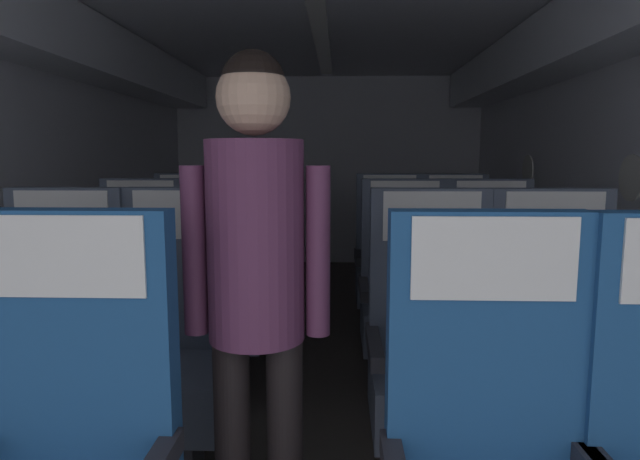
{
  "coord_description": "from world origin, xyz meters",
  "views": [
    {
      "loc": [
        0.15,
        0.28,
        1.27
      ],
      "look_at": [
        0.03,
        3.55,
        0.83
      ],
      "focal_mm": 30.68,
      "sensor_mm": 36.0,
      "label": 1
    }
  ],
  "objects_px": {
    "seat_b_right_window": "(432,357)",
    "seat_d_right_window": "(389,265)",
    "seat_c_left_window": "(139,295)",
    "seat_d_left_window": "(185,263)",
    "seat_c_left_aisle": "(224,295)",
    "seat_d_right_aisle": "(455,265)",
    "seat_c_right_window": "(404,297)",
    "flight_attendant": "(256,265)",
    "seat_d_left_aisle": "(250,264)",
    "seat_b_right_aisle": "(555,358)",
    "seat_b_left_aisle": "(179,352)",
    "seat_c_right_aisle": "(491,298)",
    "seat_b_left_window": "(59,353)"
  },
  "relations": [
    {
      "from": "seat_c_right_window",
      "to": "flight_attendant",
      "type": "bearing_deg",
      "value": -112.38
    },
    {
      "from": "seat_b_right_aisle",
      "to": "seat_d_left_aisle",
      "type": "bearing_deg",
      "value": 129.37
    },
    {
      "from": "seat_c_right_window",
      "to": "seat_d_right_aisle",
      "type": "distance_m",
      "value": 1.05
    },
    {
      "from": "seat_d_left_window",
      "to": "seat_c_right_aisle",
      "type": "bearing_deg",
      "value": -24.81
    },
    {
      "from": "seat_d_right_aisle",
      "to": "seat_d_right_window",
      "type": "height_order",
      "value": "same"
    },
    {
      "from": "seat_b_left_window",
      "to": "seat_d_left_window",
      "type": "distance_m",
      "value": 1.88
    },
    {
      "from": "seat_c_left_window",
      "to": "seat_d_right_aisle",
      "type": "relative_size",
      "value": 1.0
    },
    {
      "from": "seat_c_left_window",
      "to": "seat_c_left_aisle",
      "type": "xyz_separation_m",
      "value": [
        0.49,
        0.01,
        0.0
      ]
    },
    {
      "from": "seat_c_right_window",
      "to": "seat_d_left_window",
      "type": "xyz_separation_m",
      "value": [
        -1.52,
        0.94,
        0.0
      ]
    },
    {
      "from": "seat_d_right_window",
      "to": "seat_c_left_aisle",
      "type": "bearing_deg",
      "value": -137.99
    },
    {
      "from": "seat_d_left_aisle",
      "to": "seat_d_right_aisle",
      "type": "bearing_deg",
      "value": -0.1
    },
    {
      "from": "seat_d_right_window",
      "to": "flight_attendant",
      "type": "bearing_deg",
      "value": -104.11
    },
    {
      "from": "seat_b_left_window",
      "to": "seat_c_right_window",
      "type": "distance_m",
      "value": 1.77
    },
    {
      "from": "seat_b_left_window",
      "to": "seat_d_left_aisle",
      "type": "height_order",
      "value": "same"
    },
    {
      "from": "seat_b_left_aisle",
      "to": "seat_d_left_aisle",
      "type": "bearing_deg",
      "value": 90.47
    },
    {
      "from": "seat_d_right_window",
      "to": "seat_b_left_aisle",
      "type": "bearing_deg",
      "value": -118.96
    },
    {
      "from": "seat_b_right_window",
      "to": "seat_d_right_window",
      "type": "distance_m",
      "value": 1.87
    },
    {
      "from": "seat_b_left_aisle",
      "to": "seat_d_right_window",
      "type": "bearing_deg",
      "value": 61.04
    },
    {
      "from": "seat_d_right_aisle",
      "to": "seat_c_left_window",
      "type": "bearing_deg",
      "value": -154.88
    },
    {
      "from": "seat_b_left_window",
      "to": "seat_b_left_aisle",
      "type": "xyz_separation_m",
      "value": [
        0.48,
        0.02,
        0.0
      ]
    },
    {
      "from": "seat_d_right_aisle",
      "to": "seat_d_right_window",
      "type": "relative_size",
      "value": 1.0
    },
    {
      "from": "seat_c_right_window",
      "to": "seat_d_right_window",
      "type": "relative_size",
      "value": 1.0
    },
    {
      "from": "seat_c_left_aisle",
      "to": "seat_d_left_window",
      "type": "height_order",
      "value": "same"
    },
    {
      "from": "seat_b_right_window",
      "to": "seat_c_left_aisle",
      "type": "bearing_deg",
      "value": 137.61
    },
    {
      "from": "seat_b_right_window",
      "to": "seat_d_left_aisle",
      "type": "xyz_separation_m",
      "value": [
        -1.04,
        1.87,
        0.0
      ]
    },
    {
      "from": "seat_b_left_aisle",
      "to": "seat_c_left_window",
      "type": "bearing_deg",
      "value": 118.73
    },
    {
      "from": "seat_b_left_window",
      "to": "seat_c_right_aisle",
      "type": "xyz_separation_m",
      "value": [
        2.0,
        0.95,
        0.0
      ]
    },
    {
      "from": "seat_b_right_aisle",
      "to": "seat_c_right_aisle",
      "type": "height_order",
      "value": "same"
    },
    {
      "from": "seat_b_left_aisle",
      "to": "seat_b_right_aisle",
      "type": "xyz_separation_m",
      "value": [
        1.51,
        -0.01,
        0.0
      ]
    },
    {
      "from": "seat_c_left_window",
      "to": "seat_d_right_aisle",
      "type": "height_order",
      "value": "same"
    },
    {
      "from": "seat_c_left_aisle",
      "to": "flight_attendant",
      "type": "distance_m",
      "value": 1.62
    },
    {
      "from": "seat_b_left_window",
      "to": "seat_d_right_aisle",
      "type": "xyz_separation_m",
      "value": [
        1.99,
        1.87,
        0.0
      ]
    },
    {
      "from": "seat_d_left_aisle",
      "to": "seat_b_left_window",
      "type": "bearing_deg",
      "value": -104.06
    },
    {
      "from": "seat_b_right_window",
      "to": "seat_d_right_aisle",
      "type": "bearing_deg",
      "value": 75.55
    },
    {
      "from": "seat_c_right_aisle",
      "to": "seat_d_right_window",
      "type": "relative_size",
      "value": 1.0
    },
    {
      "from": "seat_b_left_window",
      "to": "seat_d_right_window",
      "type": "xyz_separation_m",
      "value": [
        1.51,
        1.87,
        0.0
      ]
    },
    {
      "from": "seat_c_left_window",
      "to": "seat_c_right_aisle",
      "type": "relative_size",
      "value": 1.0
    },
    {
      "from": "seat_c_left_aisle",
      "to": "seat_c_right_window",
      "type": "distance_m",
      "value": 1.03
    },
    {
      "from": "seat_c_left_window",
      "to": "seat_c_right_window",
      "type": "distance_m",
      "value": 1.52
    },
    {
      "from": "seat_b_right_aisle",
      "to": "seat_c_right_aisle",
      "type": "xyz_separation_m",
      "value": [
        -0.0,
        0.93,
        0.0
      ]
    },
    {
      "from": "seat_c_right_aisle",
      "to": "seat_c_right_window",
      "type": "relative_size",
      "value": 1.0
    },
    {
      "from": "seat_b_right_aisle",
      "to": "seat_b_right_window",
      "type": "height_order",
      "value": "same"
    },
    {
      "from": "flight_attendant",
      "to": "seat_b_right_window",
      "type": "bearing_deg",
      "value": -151.51
    },
    {
      "from": "seat_d_left_window",
      "to": "seat_c_right_window",
      "type": "bearing_deg",
      "value": -31.76
    },
    {
      "from": "seat_c_left_window",
      "to": "seat_d_left_window",
      "type": "xyz_separation_m",
      "value": [
        -0.0,
        0.94,
        0.0
      ]
    },
    {
      "from": "seat_c_right_aisle",
      "to": "seat_c_left_window",
      "type": "bearing_deg",
      "value": -179.6
    },
    {
      "from": "seat_c_left_window",
      "to": "flight_attendant",
      "type": "distance_m",
      "value": 1.8
    },
    {
      "from": "seat_b_left_aisle",
      "to": "seat_d_right_aisle",
      "type": "distance_m",
      "value": 2.38
    },
    {
      "from": "seat_b_right_window",
      "to": "seat_c_right_window",
      "type": "relative_size",
      "value": 1.0
    },
    {
      "from": "seat_b_right_aisle",
      "to": "seat_b_right_window",
      "type": "distance_m",
      "value": 0.49
    }
  ]
}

